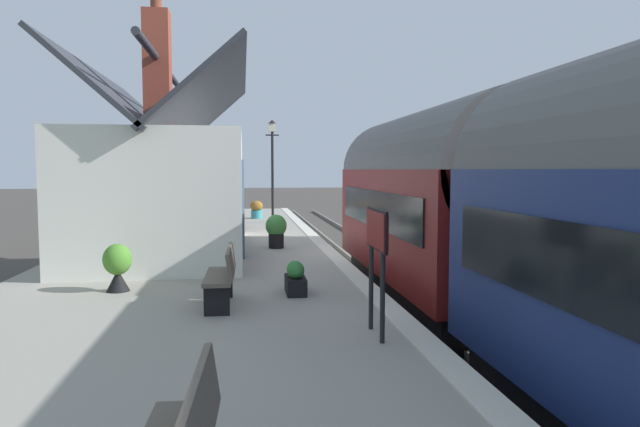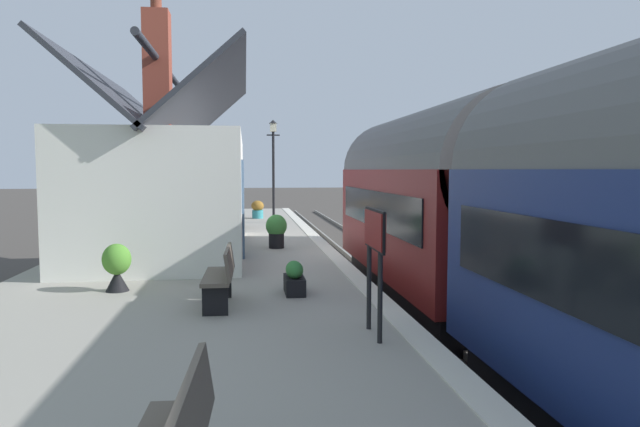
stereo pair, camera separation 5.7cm
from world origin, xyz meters
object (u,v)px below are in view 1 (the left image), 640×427
planter_under_sign (276,230)px  bench_mid_platform (223,275)px  station_sign_board (377,240)px  bench_by_lamp (237,214)px  station_building (169,188)px  planter_bench_left (296,278)px  train (515,220)px  planter_corner_building (257,209)px  lamp_post_platform (272,152)px  planter_by_door (118,266)px  bench_platform_end (237,207)px  planter_edge_near (173,209)px

planter_under_sign → bench_mid_platform: bearing=169.5°
bench_mid_platform → station_sign_board: bearing=-132.9°
bench_by_lamp → bench_mid_platform: size_ratio=1.01×
station_building → bench_by_lamp: 5.89m
planter_bench_left → planter_under_sign: (5.47, 0.00, 0.23)m
train → planter_under_sign: 7.24m
planter_corner_building → lamp_post_platform: (-2.00, -0.58, 2.34)m
train → planter_corner_building: size_ratio=21.36×
train → planter_under_sign: (6.36, 3.37, -0.78)m
station_building → planter_by_door: bearing=176.7°
planter_bench_left → station_sign_board: size_ratio=0.45×
bench_platform_end → planter_bench_left: (-14.96, -1.13, -0.22)m
station_building → planter_under_sign: (0.14, -2.68, -1.09)m
train → planter_bench_left: (0.89, 3.37, -1.00)m
planter_bench_left → lamp_post_platform: size_ratio=0.18×
station_sign_board → bench_mid_platform: bearing=47.1°
planter_edge_near → planter_corner_building: (-1.62, -3.61, 0.09)m
planter_by_door → planter_under_sign: bearing=-31.1°
bench_by_lamp → bench_platform_end: bearing=1.0°
train → planter_by_door: train is taller
bench_mid_platform → station_sign_board: size_ratio=0.90×
lamp_post_platform → planter_under_sign: bearing=177.7°
bench_mid_platform → planter_edge_near: bearing=9.2°
bench_mid_platform → planter_corner_building: size_ratio=1.88×
train → planter_bench_left: bearing=75.2°
train → station_sign_board: train is taller
bench_mid_platform → planter_by_door: 2.22m
planter_edge_near → planter_under_sign: bearing=-160.1°
bench_platform_end → planter_under_sign: bench_platform_end is taller
lamp_post_platform → planter_bench_left: bearing=178.7°
planter_under_sign → station_sign_board: size_ratio=0.56×
bench_platform_end → planter_edge_near: 3.07m
planter_bench_left → planter_edge_near: (16.26, 3.91, 0.05)m
bench_by_lamp → station_building: bearing=163.8°
planter_edge_near → planter_corner_building: planter_corner_building is taller
bench_mid_platform → planter_corner_building: 15.39m
bench_platform_end → planter_corner_building: 0.90m
train → lamp_post_platform: lamp_post_platform is taller
bench_platform_end → bench_mid_platform: same height
bench_by_lamp → planter_by_door: 10.48m
planter_edge_near → planter_bench_left: bearing=-166.5°
planter_corner_building → planter_under_sign: planter_under_sign is taller
station_building → bench_by_lamp: (5.55, -1.62, -1.10)m
planter_edge_near → planter_under_sign: size_ratio=0.88×
train → station_building: station_building is taller
bench_mid_platform → planter_under_sign: size_ratio=1.60×
station_sign_board → lamp_post_platform: bearing=1.8°
planter_bench_left → planter_corner_building: 14.64m
planter_corner_building → lamp_post_platform: 3.13m
station_building → lamp_post_platform: station_building is taller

